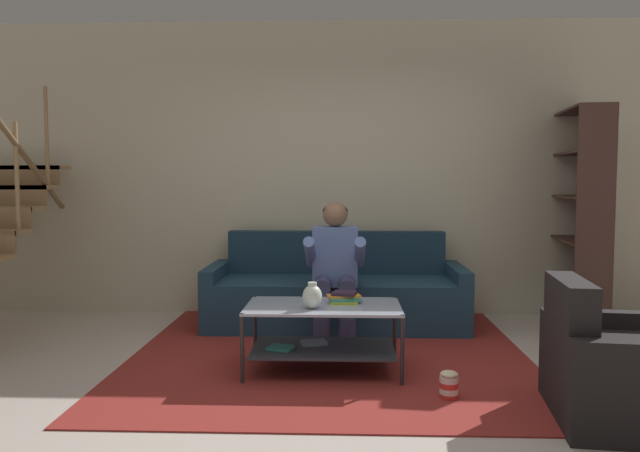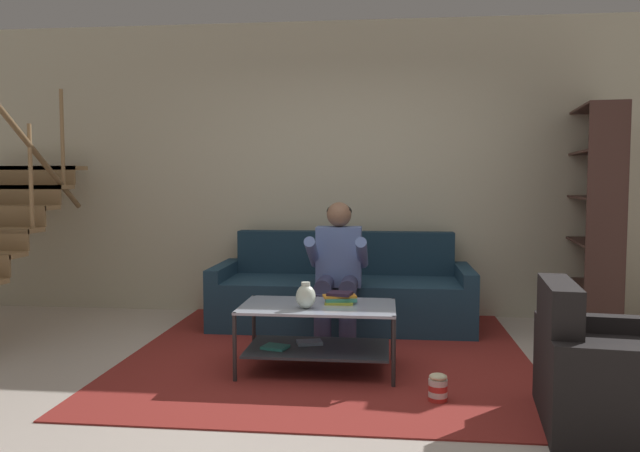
# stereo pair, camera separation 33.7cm
# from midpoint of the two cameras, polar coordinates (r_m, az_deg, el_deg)

# --- Properties ---
(ground) EXTENTS (16.80, 16.80, 0.00)m
(ground) POSITION_cam_midpoint_polar(r_m,az_deg,el_deg) (4.04, -0.05, -15.22)
(ground) COLOR beige
(back_partition) EXTENTS (8.40, 0.12, 2.90)m
(back_partition) POSITION_cam_midpoint_polar(r_m,az_deg,el_deg) (6.27, 0.83, 5.20)
(back_partition) COLOR beige
(back_partition) RESTS_ON ground
(couch) EXTENTS (2.34, 0.89, 0.85)m
(couch) POSITION_cam_midpoint_polar(r_m,az_deg,el_deg) (5.79, -0.23, -6.30)
(couch) COLOR #1E3B50
(couch) RESTS_ON ground
(person_seated_center) EXTENTS (0.50, 0.58, 1.16)m
(person_seated_center) POSITION_cam_midpoint_polar(r_m,az_deg,el_deg) (5.21, -0.48, -3.58)
(person_seated_center) COLOR #393C60
(person_seated_center) RESTS_ON ground
(coffee_table) EXTENTS (1.08, 0.63, 0.47)m
(coffee_table) POSITION_cam_midpoint_polar(r_m,az_deg,el_deg) (4.41, -2.00, -9.24)
(coffee_table) COLOR #A9B3C7
(coffee_table) RESTS_ON ground
(area_rug) EXTENTS (3.00, 3.36, 0.01)m
(area_rug) POSITION_cam_midpoint_polar(r_m,az_deg,el_deg) (5.05, -1.03, -11.15)
(area_rug) COLOR maroon
(area_rug) RESTS_ON ground
(vase) EXTENTS (0.13, 0.13, 0.18)m
(vase) POSITION_cam_midpoint_polar(r_m,az_deg,el_deg) (4.25, -3.00, -6.44)
(vase) COLOR silver
(vase) RESTS_ON coffee_table
(book_stack) EXTENTS (0.25, 0.19, 0.08)m
(book_stack) POSITION_cam_midpoint_polar(r_m,az_deg,el_deg) (4.45, 0.06, -6.60)
(book_stack) COLOR gold
(book_stack) RESTS_ON coffee_table
(bookshelf) EXTENTS (0.42, 1.07, 1.98)m
(bookshelf) POSITION_cam_midpoint_polar(r_m,az_deg,el_deg) (6.18, 21.37, -1.22)
(bookshelf) COLOR #452B25
(bookshelf) RESTS_ON ground
(armchair) EXTENTS (0.95, 0.95, 0.79)m
(armchair) POSITION_cam_midpoint_polar(r_m,az_deg,el_deg) (3.88, 24.07, -12.20)
(armchair) COLOR black
(armchair) RESTS_ON ground
(popcorn_tub) EXTENTS (0.12, 0.12, 0.18)m
(popcorn_tub) POSITION_cam_midpoint_polar(r_m,az_deg,el_deg) (3.99, 9.28, -14.18)
(popcorn_tub) COLOR red
(popcorn_tub) RESTS_ON ground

